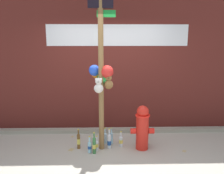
{
  "coord_description": "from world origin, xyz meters",
  "views": [
    {
      "loc": [
        -0.05,
        -3.83,
        2.07
      ],
      "look_at": [
        0.05,
        0.37,
        1.21
      ],
      "focal_mm": 37.52,
      "sensor_mm": 36.0,
      "label": 1
    }
  ],
  "objects_px": {
    "bottle_3": "(101,139)",
    "memorial_post": "(102,66)",
    "bottle_0": "(97,145)",
    "bottle_5": "(109,141)",
    "fire_hydrant": "(142,127)",
    "bottle_8": "(105,137)",
    "bottle_1": "(121,141)",
    "bottle_4": "(111,137)",
    "bottle_7": "(90,146)",
    "bottle_2": "(94,145)",
    "bottle_6": "(79,141)"
  },
  "relations": [
    {
      "from": "fire_hydrant",
      "to": "bottle_1",
      "type": "height_order",
      "value": "fire_hydrant"
    },
    {
      "from": "bottle_0",
      "to": "bottle_2",
      "type": "relative_size",
      "value": 0.71
    },
    {
      "from": "bottle_7",
      "to": "bottle_2",
      "type": "bearing_deg",
      "value": -24.11
    },
    {
      "from": "bottle_3",
      "to": "bottle_5",
      "type": "height_order",
      "value": "bottle_5"
    },
    {
      "from": "bottle_2",
      "to": "bottle_4",
      "type": "relative_size",
      "value": 1.23
    },
    {
      "from": "bottle_0",
      "to": "bottle_4",
      "type": "bearing_deg",
      "value": 47.0
    },
    {
      "from": "memorial_post",
      "to": "fire_hydrant",
      "type": "bearing_deg",
      "value": -4.51
    },
    {
      "from": "fire_hydrant",
      "to": "bottle_0",
      "type": "xyz_separation_m",
      "value": [
        -0.87,
        -0.06,
        -0.32
      ]
    },
    {
      "from": "bottle_1",
      "to": "bottle_7",
      "type": "relative_size",
      "value": 0.97
    },
    {
      "from": "memorial_post",
      "to": "bottle_0",
      "type": "height_order",
      "value": "memorial_post"
    },
    {
      "from": "bottle_2",
      "to": "bottle_8",
      "type": "relative_size",
      "value": 1.26
    },
    {
      "from": "fire_hydrant",
      "to": "bottle_2",
      "type": "bearing_deg",
      "value": -169.09
    },
    {
      "from": "memorial_post",
      "to": "bottle_3",
      "type": "xyz_separation_m",
      "value": [
        -0.02,
        0.08,
        -1.45
      ]
    },
    {
      "from": "fire_hydrant",
      "to": "bottle_5",
      "type": "bearing_deg",
      "value": 176.52
    },
    {
      "from": "bottle_1",
      "to": "bottle_4",
      "type": "height_order",
      "value": "bottle_4"
    },
    {
      "from": "fire_hydrant",
      "to": "bottle_8",
      "type": "height_order",
      "value": "fire_hydrant"
    },
    {
      "from": "bottle_4",
      "to": "bottle_8",
      "type": "xyz_separation_m",
      "value": [
        -0.13,
        0.02,
        -0.0
      ]
    },
    {
      "from": "bottle_3",
      "to": "bottle_7",
      "type": "height_order",
      "value": "bottle_3"
    },
    {
      "from": "bottle_4",
      "to": "bottle_8",
      "type": "bearing_deg",
      "value": 172.8
    },
    {
      "from": "bottle_5",
      "to": "bottle_0",
      "type": "bearing_deg",
      "value": -157.15
    },
    {
      "from": "memorial_post",
      "to": "bottle_2",
      "type": "xyz_separation_m",
      "value": [
        -0.15,
        -0.24,
        -1.42
      ]
    },
    {
      "from": "fire_hydrant",
      "to": "bottle_4",
      "type": "bearing_deg",
      "value": 157.42
    },
    {
      "from": "bottle_1",
      "to": "memorial_post",
      "type": "bearing_deg",
      "value": -172.94
    },
    {
      "from": "bottle_2",
      "to": "bottle_3",
      "type": "xyz_separation_m",
      "value": [
        0.12,
        0.32,
        -0.02
      ]
    },
    {
      "from": "bottle_0",
      "to": "bottle_8",
      "type": "xyz_separation_m",
      "value": [
        0.15,
        0.32,
        0.02
      ]
    },
    {
      "from": "memorial_post",
      "to": "bottle_5",
      "type": "height_order",
      "value": "memorial_post"
    },
    {
      "from": "bottle_7",
      "to": "bottle_4",
      "type": "bearing_deg",
      "value": 42.37
    },
    {
      "from": "bottle_5",
      "to": "bottle_7",
      "type": "xyz_separation_m",
      "value": [
        -0.37,
        -0.17,
        -0.03
      ]
    },
    {
      "from": "bottle_1",
      "to": "bottle_5",
      "type": "distance_m",
      "value": 0.24
    },
    {
      "from": "bottle_4",
      "to": "bottle_8",
      "type": "height_order",
      "value": "bottle_4"
    },
    {
      "from": "memorial_post",
      "to": "bottle_4",
      "type": "distance_m",
      "value": 1.48
    },
    {
      "from": "bottle_4",
      "to": "bottle_7",
      "type": "distance_m",
      "value": 0.56
    },
    {
      "from": "bottle_3",
      "to": "bottle_7",
      "type": "distance_m",
      "value": 0.35
    },
    {
      "from": "bottle_1",
      "to": "bottle_8",
      "type": "bearing_deg",
      "value": 153.91
    },
    {
      "from": "memorial_post",
      "to": "bottle_2",
      "type": "bearing_deg",
      "value": -122.02
    },
    {
      "from": "bottle_3",
      "to": "bottle_4",
      "type": "relative_size",
      "value": 1.07
    },
    {
      "from": "bottle_1",
      "to": "fire_hydrant",
      "type": "bearing_deg",
      "value": -14.74
    },
    {
      "from": "bottle_0",
      "to": "bottle_8",
      "type": "bearing_deg",
      "value": 64.47
    },
    {
      "from": "bottle_2",
      "to": "bottle_6",
      "type": "relative_size",
      "value": 1.05
    },
    {
      "from": "memorial_post",
      "to": "bottle_0",
      "type": "distance_m",
      "value": 1.49
    },
    {
      "from": "bottle_2",
      "to": "bottle_5",
      "type": "relative_size",
      "value": 1.04
    },
    {
      "from": "bottle_3",
      "to": "memorial_post",
      "type": "bearing_deg",
      "value": -73.78
    },
    {
      "from": "bottle_1",
      "to": "bottle_8",
      "type": "xyz_separation_m",
      "value": [
        -0.31,
        0.15,
        0.01
      ]
    },
    {
      "from": "bottle_0",
      "to": "bottle_5",
      "type": "relative_size",
      "value": 0.74
    },
    {
      "from": "memorial_post",
      "to": "bottle_4",
      "type": "height_order",
      "value": "memorial_post"
    },
    {
      "from": "memorial_post",
      "to": "bottle_1",
      "type": "distance_m",
      "value": 1.52
    },
    {
      "from": "bottle_5",
      "to": "bottle_6",
      "type": "xyz_separation_m",
      "value": [
        -0.59,
        -0.0,
        0.01
      ]
    },
    {
      "from": "bottle_2",
      "to": "bottle_8",
      "type": "bearing_deg",
      "value": 65.6
    },
    {
      "from": "fire_hydrant",
      "to": "bottle_4",
      "type": "distance_m",
      "value": 0.7
    },
    {
      "from": "bottle_4",
      "to": "bottle_2",
      "type": "bearing_deg",
      "value": -128.13
    }
  ]
}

